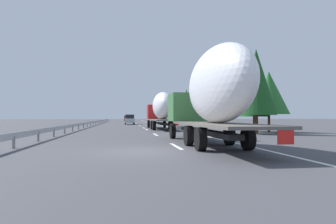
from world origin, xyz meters
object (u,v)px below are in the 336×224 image
(truck_trailing, at_px, (211,93))
(road_sign, at_px, (162,113))
(car_red_compact, at_px, (127,118))
(truck_lead, at_px, (161,109))
(car_silver_hatch, at_px, (130,119))

(truck_trailing, distance_m, road_sign, 43.21)
(truck_trailing, bearing_deg, road_sign, -4.11)
(truck_trailing, bearing_deg, car_red_compact, 2.15)
(truck_lead, height_order, truck_trailing, truck_trailing)
(truck_lead, height_order, car_silver_hatch, truck_lead)
(road_sign, bearing_deg, truck_trailing, 175.89)
(car_red_compact, distance_m, car_silver_hatch, 47.74)
(truck_lead, bearing_deg, road_sign, -7.85)
(truck_trailing, distance_m, car_red_compact, 90.60)
(car_red_compact, relative_size, car_silver_hatch, 1.05)
(truck_trailing, height_order, car_red_compact, truck_trailing)
(truck_lead, bearing_deg, truck_trailing, 180.00)
(car_red_compact, relative_size, road_sign, 1.41)
(car_red_compact, height_order, road_sign, road_sign)
(car_silver_hatch, bearing_deg, truck_lead, -171.50)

